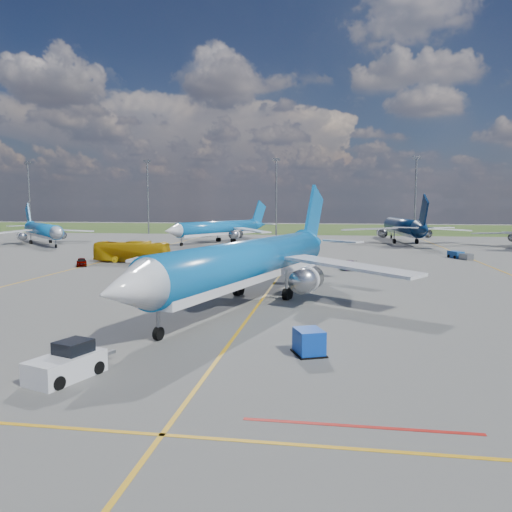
# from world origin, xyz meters

# --- Properties ---
(ground) EXTENTS (400.00, 400.00, 0.00)m
(ground) POSITION_xyz_m (0.00, 0.00, 0.00)
(ground) COLOR #575755
(ground) RESTS_ON ground
(grass_strip) EXTENTS (400.00, 80.00, 0.01)m
(grass_strip) POSITION_xyz_m (0.00, 150.00, 0.00)
(grass_strip) COLOR #2D4719
(grass_strip) RESTS_ON ground
(taxiway_lines) EXTENTS (60.25, 160.00, 0.02)m
(taxiway_lines) POSITION_xyz_m (0.17, 27.70, 0.01)
(taxiway_lines) COLOR orange
(taxiway_lines) RESTS_ON ground
(floodlight_masts) EXTENTS (202.20, 0.50, 22.70)m
(floodlight_masts) POSITION_xyz_m (10.00, 110.00, 12.56)
(floodlight_masts) COLOR slate
(floodlight_masts) RESTS_ON ground
(bg_jet_nw) EXTENTS (43.41, 43.57, 9.14)m
(bg_jet_nw) POSITION_xyz_m (-59.27, 67.30, 0.00)
(bg_jet_nw) COLOR #0C67B5
(bg_jet_nw) RESTS_ON ground
(bg_jet_nnw) EXTENTS (43.04, 46.72, 9.86)m
(bg_jet_nnw) POSITION_xyz_m (-20.20, 78.06, 0.00)
(bg_jet_nnw) COLOR #0C67B5
(bg_jet_nnw) RESTS_ON ground
(bg_jet_n) EXTENTS (35.15, 44.22, 10.93)m
(bg_jet_n) POSITION_xyz_m (23.48, 84.90, 0.00)
(bg_jet_n) COLOR #071B3B
(bg_jet_n) RESTS_ON ground
(main_airliner) EXTENTS (43.87, 50.87, 11.35)m
(main_airliner) POSITION_xyz_m (-0.93, 7.37, 0.00)
(main_airliner) COLOR #0C67B5
(main_airliner) RESTS_ON ground
(pushback_tug) EXTENTS (3.31, 5.74, 1.92)m
(pushback_tug) POSITION_xyz_m (-7.28, -14.32, 0.78)
(pushback_tug) COLOR silver
(pushback_tug) RESTS_ON ground
(uld_container) EXTENTS (2.20, 2.41, 1.57)m
(uld_container) POSITION_xyz_m (5.37, -8.13, 0.79)
(uld_container) COLOR #0C3DB2
(uld_container) RESTS_ON ground
(apron_bus) EXTENTS (12.31, 3.47, 3.39)m
(apron_bus) POSITION_xyz_m (-24.83, 36.59, 1.70)
(apron_bus) COLOR #CA9A0B
(apron_bus) RESTS_ON ground
(service_car_a) EXTENTS (2.95, 3.86, 1.22)m
(service_car_a) POSITION_xyz_m (-30.46, 30.89, 0.61)
(service_car_a) COLOR #999999
(service_car_a) RESTS_ON ground
(service_car_b) EXTENTS (5.50, 3.41, 1.42)m
(service_car_b) POSITION_xyz_m (-3.44, 42.86, 0.71)
(service_car_b) COLOR #999999
(service_car_b) RESTS_ON ground
(service_car_c) EXTENTS (2.72, 4.36, 1.18)m
(service_car_c) POSITION_xyz_m (9.02, 33.01, 0.59)
(service_car_c) COLOR #999999
(service_car_c) RESTS_ON ground
(baggage_tug_c) EXTENTS (1.65, 4.81, 1.06)m
(baggage_tug_c) POSITION_xyz_m (-13.35, 33.32, 0.50)
(baggage_tug_c) COLOR navy
(baggage_tug_c) RESTS_ON ground
(baggage_tug_e) EXTENTS (3.33, 5.34, 1.17)m
(baggage_tug_e) POSITION_xyz_m (28.13, 50.11, 0.55)
(baggage_tug_e) COLOR #194F9B
(baggage_tug_e) RESTS_ON ground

